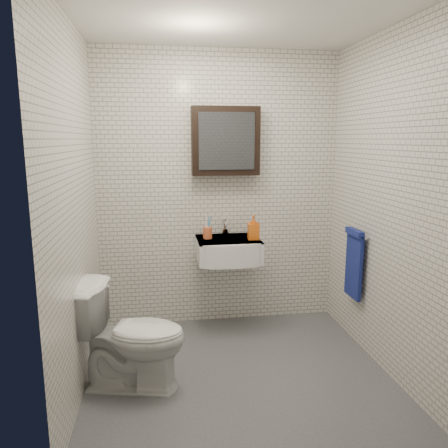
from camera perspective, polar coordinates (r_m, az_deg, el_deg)
ground at (r=3.46m, az=1.80°, el=-18.69°), size 2.20×2.00×0.01m
room_shell at (r=3.01m, az=1.97°, el=6.23°), size 2.22×2.02×2.51m
washbasin at (r=3.85m, az=0.63°, el=-3.42°), size 0.55×0.50×0.20m
faucet at (r=4.01m, az=0.19°, el=-0.49°), size 0.06×0.20×0.15m
mirror_cabinet at (r=3.92m, az=0.20°, el=10.77°), size 0.60×0.15×0.60m
towel_rail at (r=3.80m, az=16.62°, el=-4.61°), size 0.09×0.30×0.58m
toothbrush_cup at (r=3.87m, az=-2.16°, el=-1.08°), size 0.10×0.10×0.22m
soap_bottle at (r=3.83m, az=3.86°, el=-0.44°), size 0.10×0.10×0.21m
toilet at (r=3.18m, az=-12.01°, el=-14.07°), size 0.83×0.59×0.76m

